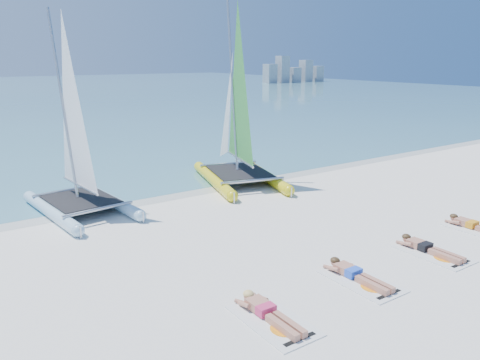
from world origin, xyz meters
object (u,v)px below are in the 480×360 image
Objects in this scene: towel_c at (433,254)px; towel_d at (479,230)px; sunbather_a at (267,311)px; towel_a at (273,320)px; sunbather_d at (473,225)px; towel_b at (361,281)px; catamaran_blue at (75,151)px; sunbather_b at (355,273)px; sunbather_c at (427,247)px; catamaran_yellow at (235,123)px.

towel_c and towel_d have the same top height.
sunbather_a reaches higher than towel_c.
sunbather_d is (7.83, 0.59, 0.11)m from towel_a.
sunbather_a reaches higher than towel_b.
towel_d is (8.93, -8.32, -1.94)m from catamaran_blue.
sunbather_a is 2.61m from towel_b.
towel_a is (1.10, -8.71, -1.94)m from catamaran_blue.
sunbather_b is 2.65m from sunbather_c.
towel_a is 2.61m from towel_b.
sunbather_b is at bearing 3.60° from sunbather_a.
catamaran_yellow reaches higher than sunbather_c.
catamaran_yellow is at bearing 60.18° from towel_a.
sunbather_a reaches higher than towel_a.
towel_a is 7.84m from towel_d.
sunbather_b is at bearing -177.45° from sunbather_d.
towel_c is at bearing -4.19° from sunbather_b.
sunbather_c is at bearing 4.09° from towel_b.
towel_c is at bearing -174.78° from towel_d.
towel_a and towel_c have the same top height.
towel_c is (5.26, 0.16, 0.00)m from towel_a.
sunbather_a is 1.00× the size of sunbather_d.
catamaran_yellow is at bearing 89.96° from towel_c.
towel_a is at bearing -172.23° from sunbather_b.
towel_d is (2.56, -8.79, -2.27)m from catamaran_yellow.
sunbather_d is (5.22, 0.42, 0.11)m from towel_b.
sunbather_d is (0.00, 0.19, 0.11)m from towel_d.
sunbather_d is at bearing -48.41° from catamaran_blue.
sunbather_a is 1.00× the size of sunbather_c.
sunbather_d is at bearing 2.55° from sunbather_b.
catamaran_yellow is 9.47m from sunbather_b.
sunbather_d is at bearing -57.98° from catamaran_yellow.
catamaran_yellow is at bearing -1.86° from catamaran_blue.
towel_b and towel_d have the same top height.
catamaran_yellow is 9.23m from sunbather_d.
catamaran_yellow is 10.65m from sunbather_a.
towel_d is 0.22m from sunbather_d.
towel_c is at bearing -74.63° from catamaran_yellow.
catamaran_blue reaches higher than sunbather_b.
sunbather_b is (2.61, 0.16, 0.00)m from sunbather_a.
catamaran_blue reaches higher than sunbather_c.
towel_b and towel_c have the same top height.
sunbather_a is (-5.27, -9.00, -2.16)m from catamaran_yellow.
sunbather_a is 5.26m from towel_c.
towel_b is (2.61, -0.03, -0.11)m from sunbather_a.
sunbather_c reaches higher than towel_b.
towel_a is 1.00× the size of towel_d.
catamaran_blue is 0.90× the size of catamaran_yellow.
sunbather_c is (5.26, 0.35, 0.11)m from towel_a.
towel_c is at bearing 1.76° from towel_a.
towel_c is at bearing -59.47° from catamaran_blue.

